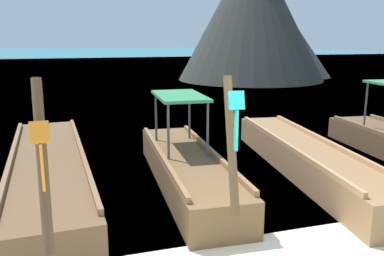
# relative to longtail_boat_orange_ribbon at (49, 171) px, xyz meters

# --- Properties ---
(sea_water) EXTENTS (120.00, 120.00, 0.00)m
(sea_water) POSITION_rel_longtail_boat_orange_ribbon_xyz_m (2.69, 56.90, -0.33)
(sea_water) COLOR #147A89
(sea_water) RESTS_ON ground
(longtail_boat_orange_ribbon) EXTENTS (1.72, 7.46, 2.52)m
(longtail_boat_orange_ribbon) POSITION_rel_longtail_boat_orange_ribbon_xyz_m (0.00, 0.00, 0.00)
(longtail_boat_orange_ribbon) COLOR brown
(longtail_boat_orange_ribbon) RESTS_ON ground
(longtail_boat_turquoise_ribbon) EXTENTS (1.40, 5.49, 2.47)m
(longtail_boat_turquoise_ribbon) POSITION_rel_longtail_boat_orange_ribbon_xyz_m (2.69, -0.73, 0.04)
(longtail_boat_turquoise_ribbon) COLOR brown
(longtail_boat_turquoise_ribbon) RESTS_ON ground
(longtail_boat_violet_ribbon) EXTENTS (1.87, 6.99, 2.58)m
(longtail_boat_violet_ribbon) POSITION_rel_longtail_boat_orange_ribbon_xyz_m (5.43, -0.83, 0.01)
(longtail_boat_violet_ribbon) COLOR olive
(longtail_boat_violet_ribbon) RESTS_ON ground
(karst_rock) EXTENTS (12.18, 10.36, 9.60)m
(karst_rock) POSITION_rel_longtail_boat_orange_ribbon_xyz_m (13.57, 18.66, 4.22)
(karst_rock) COLOR #2D302B
(karst_rock) RESTS_ON ground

